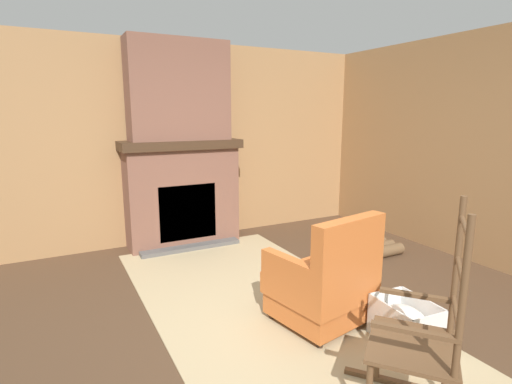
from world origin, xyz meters
The scene contains 12 objects.
ground_plane centered at (0.00, 0.00, 0.00)m, with size 14.00×14.00×0.00m, color #4C3523.
wood_panel_wall_left centered at (-2.82, 0.00, 1.31)m, with size 0.06×6.18×2.62m.
fireplace_hearth centered at (-2.56, 0.00, 0.68)m, with size 0.66×1.52×1.37m.
chimney_breast centered at (-2.57, 0.00, 1.99)m, with size 0.39×1.25×1.23m.
area_rug centered at (-0.58, 0.09, 0.01)m, with size 3.70×1.91×0.01m.
armchair centered at (-0.03, 0.39, 0.35)m, with size 0.81×0.82×0.95m.
rocking_chair centered at (1.05, 0.23, 0.43)m, with size 0.92×0.88×1.27m.
firewood_stack centered at (-1.08, 2.06, 0.07)m, with size 0.43×0.39×0.14m.
laundry_basket centered at (0.48, 0.76, 0.17)m, with size 0.48×0.37×0.33m.
oil_lamp_vase centered at (-2.61, -0.40, 1.47)m, with size 0.11×0.11×0.26m.
storage_case centered at (-2.61, 0.41, 1.44)m, with size 0.17×0.25×0.13m.
decorative_plate_on_mantel centered at (-2.63, -0.07, 1.50)m, with size 0.07×0.26×0.26m.
Camera 1 is at (2.40, -1.50, 1.72)m, focal length 28.00 mm.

